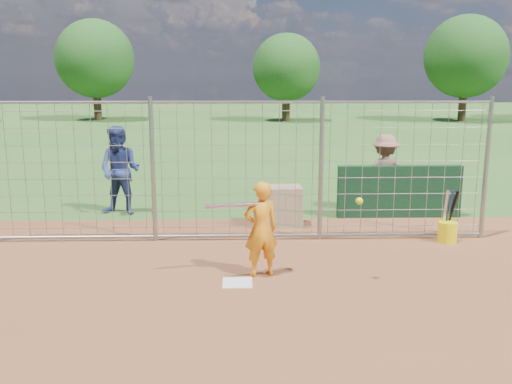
{
  "coord_description": "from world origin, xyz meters",
  "views": [
    {
      "loc": [
        0.04,
        -8.03,
        3.01
      ],
      "look_at": [
        0.3,
        0.8,
        1.15
      ],
      "focal_mm": 40.0,
      "sensor_mm": 36.0,
      "label": 1
    }
  ],
  "objects_px": {
    "equipment_bin": "(281,206)",
    "bucket_with_bats": "(448,229)",
    "bystander_a": "(120,171)",
    "bystander_c": "(384,174)",
    "batter": "(261,229)"
  },
  "relations": [
    {
      "from": "batter",
      "to": "equipment_bin",
      "type": "xyz_separation_m",
      "value": [
        0.51,
        2.83,
        -0.32
      ]
    },
    {
      "from": "batter",
      "to": "bystander_a",
      "type": "height_order",
      "value": "bystander_a"
    },
    {
      "from": "bystander_a",
      "to": "bucket_with_bats",
      "type": "relative_size",
      "value": 1.96
    },
    {
      "from": "batter",
      "to": "bystander_c",
      "type": "height_order",
      "value": "bystander_c"
    },
    {
      "from": "equipment_bin",
      "to": "bucket_with_bats",
      "type": "distance_m",
      "value": 3.16
    },
    {
      "from": "bystander_c",
      "to": "bucket_with_bats",
      "type": "distance_m",
      "value": 2.45
    },
    {
      "from": "bystander_c",
      "to": "equipment_bin",
      "type": "bearing_deg",
      "value": 26.62
    },
    {
      "from": "equipment_bin",
      "to": "bystander_a",
      "type": "bearing_deg",
      "value": 159.33
    },
    {
      "from": "bystander_a",
      "to": "equipment_bin",
      "type": "xyz_separation_m",
      "value": [
        3.38,
        -1.07,
        -0.55
      ]
    },
    {
      "from": "bystander_a",
      "to": "bystander_c",
      "type": "bearing_deg",
      "value": 14.13
    },
    {
      "from": "bystander_a",
      "to": "bucket_with_bats",
      "type": "bearing_deg",
      "value": -5.91
    },
    {
      "from": "bystander_a",
      "to": "equipment_bin",
      "type": "distance_m",
      "value": 3.59
    },
    {
      "from": "bystander_c",
      "to": "equipment_bin",
      "type": "height_order",
      "value": "bystander_c"
    },
    {
      "from": "bystander_a",
      "to": "bystander_c",
      "type": "height_order",
      "value": "bystander_a"
    },
    {
      "from": "bystander_c",
      "to": "equipment_bin",
      "type": "distance_m",
      "value": 2.6
    }
  ]
}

